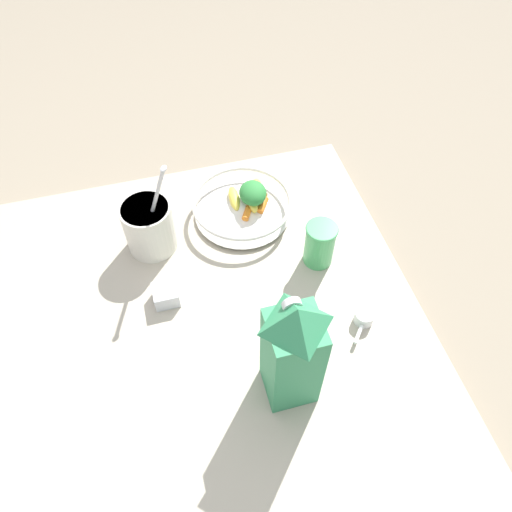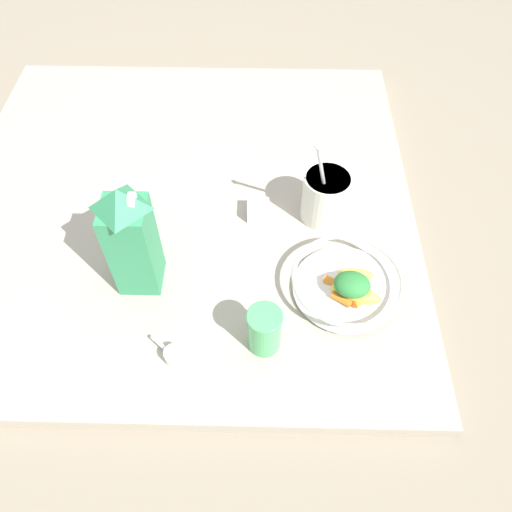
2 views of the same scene
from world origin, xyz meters
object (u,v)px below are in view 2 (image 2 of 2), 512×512
object	(u,v)px
spice_jar	(258,211)
fruit_bowl	(347,283)
drinking_cup	(264,329)
yogurt_tub	(326,195)
milk_carton	(131,239)

from	to	relation	value
spice_jar	fruit_bowl	bearing A→B (deg)	-138.32
drinking_cup	yogurt_tub	bearing A→B (deg)	-21.60
fruit_bowl	drinking_cup	xyz separation A→B (m)	(-0.13, 0.18, 0.02)
fruit_bowl	drinking_cup	bearing A→B (deg)	126.00
drinking_cup	fruit_bowl	bearing A→B (deg)	-54.00
fruit_bowl	milk_carton	bearing A→B (deg)	86.69
milk_carton	fruit_bowl	bearing A→B (deg)	-93.31
fruit_bowl	yogurt_tub	world-z (taller)	yogurt_tub
fruit_bowl	spice_jar	size ratio (longest dim) A/B	4.61
yogurt_tub	drinking_cup	distance (m)	0.39
milk_carton	drinking_cup	size ratio (longest dim) A/B	2.57
milk_carton	yogurt_tub	size ratio (longest dim) A/B	1.05
drinking_cup	spice_jar	world-z (taller)	drinking_cup
fruit_bowl	yogurt_tub	xyz separation A→B (m)	(0.23, 0.04, 0.04)
fruit_bowl	drinking_cup	world-z (taller)	drinking_cup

